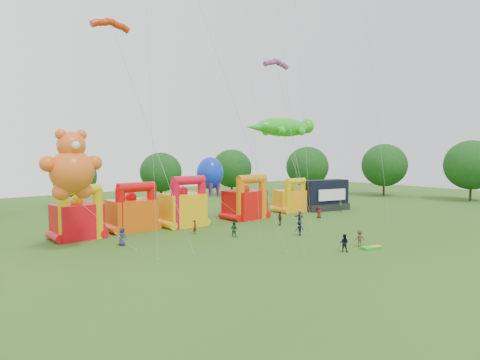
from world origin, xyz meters
TOP-DOWN VIEW (x-y plane):
  - ground at (0.00, 0.00)m, footprint 160.00×160.00m
  - tree_ring at (-1.18, 0.61)m, footprint 123.27×125.37m
  - bouncy_castle_0 at (-17.36, 28.43)m, footprint 5.27×4.39m
  - bouncy_castle_1 at (-10.39, 29.26)m, footprint 5.34×4.30m
  - bouncy_castle_2 at (-3.72, 27.82)m, footprint 5.28×4.29m
  - bouncy_castle_3 at (6.63, 27.40)m, footprint 6.10×5.20m
  - bouncy_castle_4 at (16.88, 28.28)m, footprint 5.27×4.63m
  - stage_trailer at (22.76, 25.97)m, footprint 8.42×4.61m
  - teddy_bear_kite at (-18.80, 21.16)m, footprint 8.18×5.06m
  - gecko_kite at (16.65, 28.79)m, footprint 15.01×7.66m
  - octopus_kite at (2.44, 28.41)m, footprint 5.29×6.68m
  - parafoil_kites at (-8.83, 15.38)m, footprint 25.82×14.17m
  - diamond_kites at (0.53, 14.89)m, footprint 30.29×16.70m
  - folded_kite_bundle at (4.11, 4.49)m, footprint 2.20×1.53m
  - spectator_0 at (-14.96, 21.96)m, footprint 1.10×0.92m
  - spectator_1 at (-5.53, 22.45)m, footprint 0.74×0.68m
  - spectator_2 at (-2.97, 18.13)m, footprint 1.03×1.10m
  - spectator_3 at (3.55, 13.88)m, footprint 1.18×0.80m
  - spectator_4 at (6.49, 20.18)m, footprint 0.82×1.19m
  - spectator_5 at (9.55, 19.46)m, footprint 0.55×1.64m
  - spectator_6 at (15.29, 20.88)m, footprint 0.99×0.85m
  - spectator_7 at (23.21, 23.07)m, footprint 0.81×0.67m
  - spectator_8 at (0.98, 5.50)m, footprint 0.99×1.07m
  - spectator_9 at (4.18, 5.98)m, footprint 1.29×1.04m

SIDE VIEW (x-z plane):
  - ground at x=0.00m, z-range 0.00..0.00m
  - folded_kite_bundle at x=4.11m, z-range -0.02..0.29m
  - spectator_3 at x=3.55m, z-range 0.00..1.69m
  - spectator_1 at x=-5.53m, z-range 0.00..1.70m
  - spectator_6 at x=15.29m, z-range 0.00..1.71m
  - spectator_9 at x=4.18m, z-range 0.00..1.74m
  - spectator_5 at x=9.55m, z-range 0.00..1.75m
  - spectator_8 at x=0.98m, z-range 0.00..1.78m
  - spectator_2 at x=-2.97m, z-range 0.00..1.80m
  - spectator_4 at x=6.49m, z-range 0.00..1.88m
  - spectator_7 at x=23.21m, z-range 0.00..1.91m
  - spectator_0 at x=-14.96m, z-range 0.00..1.93m
  - bouncy_castle_4 at x=16.88m, z-range -0.65..4.91m
  - bouncy_castle_1 at x=-10.39m, z-range -0.74..5.40m
  - bouncy_castle_0 at x=-17.36m, z-range -0.75..5.51m
  - stage_trailer at x=22.76m, z-range -0.09..5.04m
  - bouncy_castle_3 at x=6.63m, z-range -0.80..5.75m
  - bouncy_castle_2 at x=-3.72m, z-range -0.81..5.93m
  - octopus_kite at x=2.44m, z-range -0.23..8.95m
  - teddy_bear_kite at x=-18.80m, z-range -0.24..11.94m
  - tree_ring at x=-1.18m, z-range 0.22..12.30m
  - gecko_kite at x=16.65m, z-range 3.57..19.07m
  - parafoil_kites at x=-8.83m, z-range -1.26..26.67m
  - diamond_kites at x=0.53m, z-range -4.40..39.81m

